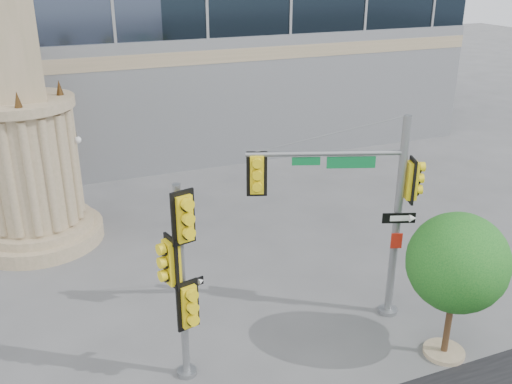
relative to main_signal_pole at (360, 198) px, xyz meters
name	(u,v)px	position (x,y,z in m)	size (l,w,h in m)	color
ground	(306,349)	(-1.91, -0.94, -3.54)	(120.00, 120.00, 0.00)	#545456
monument	(16,85)	(-7.91, 8.06, 1.98)	(4.40, 4.40, 16.60)	gray
main_signal_pole	(360,198)	(0.00, 0.00, 0.00)	(4.25, 1.85, 5.71)	slate
secondary_signal_pole	(181,272)	(-5.02, -0.84, -0.64)	(0.91, 0.65, 4.93)	slate
street_tree	(458,266)	(1.28, -2.41, -1.01)	(2.47, 2.41, 3.84)	gray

